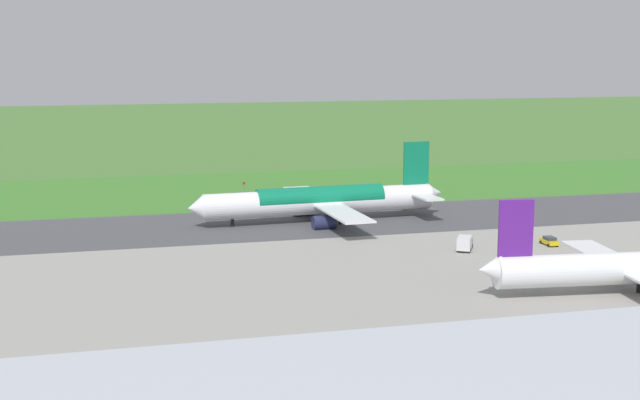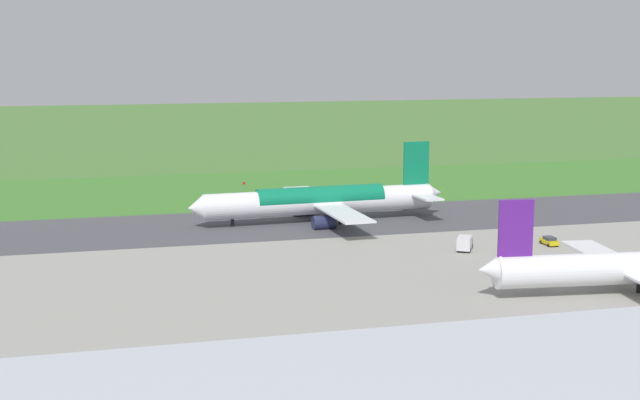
# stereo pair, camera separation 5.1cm
# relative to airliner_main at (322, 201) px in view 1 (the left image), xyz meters

# --- Properties ---
(ground_plane) EXTENTS (800.00, 800.00, 0.00)m
(ground_plane) POSITION_rel_airliner_main_xyz_m (14.70, 0.02, -4.35)
(ground_plane) COLOR #477233
(runway_asphalt) EXTENTS (600.00, 32.21, 0.06)m
(runway_asphalt) POSITION_rel_airliner_main_xyz_m (14.70, 0.02, -4.32)
(runway_asphalt) COLOR #47474C
(runway_asphalt) RESTS_ON ground
(apron_concrete) EXTENTS (440.00, 110.00, 0.05)m
(apron_concrete) POSITION_rel_airliner_main_xyz_m (14.70, 56.29, -4.33)
(apron_concrete) COLOR gray
(apron_concrete) RESTS_ON ground
(grass_verge_foreground) EXTENTS (600.00, 80.00, 0.04)m
(grass_verge_foreground) POSITION_rel_airliner_main_xyz_m (14.70, -36.06, -4.33)
(grass_verge_foreground) COLOR #3C782B
(grass_verge_foreground) RESTS_ON ground
(airliner_main) EXTENTS (54.11, 44.23, 15.88)m
(airliner_main) POSITION_rel_airliner_main_xyz_m (0.00, 0.00, 0.00)
(airliner_main) COLOR white
(airliner_main) RESTS_ON ground
(airliner_parked_near) EXTENTS (48.70, 39.93, 14.21)m
(airliner_parked_near) POSITION_rel_airliner_main_xyz_m (-30.71, 63.57, -0.47)
(airliner_parked_near) COLOR white
(airliner_parked_near) RESTS_ON ground
(service_car_followme) EXTENTS (1.94, 4.21, 1.62)m
(service_car_followme) POSITION_rel_airliner_main_xyz_m (-34.07, 31.79, -3.51)
(service_car_followme) COLOR gold
(service_car_followme) RESTS_ON ground
(service_truck_fuel) EXTENTS (4.85, 6.15, 2.65)m
(service_truck_fuel) POSITION_rel_airliner_main_xyz_m (-17.63, 31.92, -2.95)
(service_truck_fuel) COLOR gray
(service_truck_fuel) RESTS_ON ground
(no_stopping_sign) EXTENTS (0.60, 0.10, 2.94)m
(no_stopping_sign) POSITION_rel_airliner_main_xyz_m (9.56, -38.48, -2.62)
(no_stopping_sign) COLOR slate
(no_stopping_sign) RESTS_ON ground
(traffic_cone_orange) EXTENTS (0.40, 0.40, 0.55)m
(traffic_cone_orange) POSITION_rel_airliner_main_xyz_m (16.12, -32.37, -4.08)
(traffic_cone_orange) COLOR orange
(traffic_cone_orange) RESTS_ON ground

